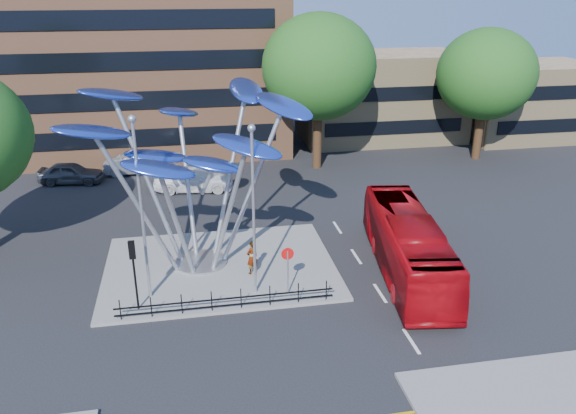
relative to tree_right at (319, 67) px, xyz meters
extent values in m
plane|color=black|center=(-8.00, -22.00, -8.04)|extent=(120.00, 120.00, 0.00)
cube|color=slate|center=(-9.00, -16.00, -7.96)|extent=(12.00, 9.00, 0.15)
cube|color=tan|center=(8.00, 8.00, -4.04)|extent=(15.00, 8.00, 8.00)
cube|color=tan|center=(22.00, 6.00, -4.54)|extent=(12.00, 8.00, 7.00)
cylinder|color=black|center=(0.00, 0.00, -5.18)|extent=(0.70, 0.70, 5.72)
ellipsoid|color=#174B15|center=(0.00, 0.00, 0.02)|extent=(8.80, 8.80, 8.10)
cylinder|color=black|center=(14.00, 0.00, -5.51)|extent=(0.70, 0.70, 5.06)
ellipsoid|color=#174B15|center=(14.00, 0.00, -0.91)|extent=(8.00, 8.00, 7.36)
cylinder|color=#9EA0A5|center=(-10.00, -15.50, -7.83)|extent=(2.80, 2.80, 0.12)
cylinder|color=#9EA0A5|center=(-11.20, -16.10, -3.99)|extent=(0.24, 0.24, 7.80)
ellipsoid|color=blue|center=(-14.40, -17.10, -0.09)|extent=(3.92, 2.95, 1.39)
cylinder|color=#9EA0A5|center=(-10.40, -16.50, -4.69)|extent=(0.24, 0.24, 6.40)
ellipsoid|color=blue|center=(-11.60, -18.70, -1.49)|extent=(3.47, 1.78, 1.31)
cylinder|color=#9EA0A5|center=(-9.40, -16.30, -4.39)|extent=(0.24, 0.24, 7.00)
ellipsoid|color=blue|center=(-7.60, -17.90, -0.89)|extent=(3.81, 3.11, 1.36)
cylinder|color=#9EA0A5|center=(-8.80, -15.50, -3.79)|extent=(0.24, 0.24, 8.20)
ellipsoid|color=blue|center=(-5.40, -15.10, 0.31)|extent=(3.52, 4.06, 1.44)
cylinder|color=#9EA0A5|center=(-9.20, -14.60, -3.59)|extent=(0.24, 0.24, 8.60)
ellipsoid|color=blue|center=(-7.00, -12.60, 0.71)|extent=(2.21, 3.79, 1.39)
cylinder|color=#9EA0A5|center=(-10.20, -14.50, -4.19)|extent=(0.24, 0.24, 7.40)
ellipsoid|color=blue|center=(-10.60, -11.90, -0.49)|extent=(3.02, 3.71, 1.34)
cylinder|color=#9EA0A5|center=(-11.00, -15.10, -3.49)|extent=(0.24, 0.24, 8.80)
ellipsoid|color=blue|center=(-13.80, -13.70, 0.91)|extent=(3.88, 3.60, 1.42)
ellipsoid|color=blue|center=(-11.80, -15.30, -1.89)|extent=(3.40, 1.96, 1.13)
ellipsoid|color=blue|center=(-9.10, -15.90, -2.29)|extent=(3.39, 2.16, 1.11)
cylinder|color=#9EA0A5|center=(-12.50, -18.50, -3.64)|extent=(0.14, 0.14, 8.50)
sphere|color=#9EA0A5|center=(-12.50, -18.50, 0.73)|extent=(0.36, 0.36, 0.36)
cylinder|color=#9EA0A5|center=(-7.50, -19.00, -3.89)|extent=(0.14, 0.14, 8.00)
sphere|color=#9EA0A5|center=(-7.50, -19.00, 0.23)|extent=(0.36, 0.36, 0.36)
cylinder|color=black|center=(-13.00, -19.50, -6.29)|extent=(0.10, 0.10, 3.20)
cube|color=black|center=(-13.00, -19.50, -4.89)|extent=(0.28, 0.18, 0.85)
sphere|color=#FF0C0C|center=(-13.00, -19.50, -4.61)|extent=(0.18, 0.18, 0.18)
cylinder|color=#9EA0A5|center=(-6.00, -19.50, -6.74)|extent=(0.08, 0.08, 2.30)
cylinder|color=red|center=(-6.00, -19.47, -5.74)|extent=(0.60, 0.04, 0.60)
cube|color=white|center=(-6.00, -19.45, -5.74)|extent=(0.42, 0.03, 0.10)
cylinder|color=black|center=(-13.70, -20.30, -7.39)|extent=(0.05, 0.05, 1.00)
cylinder|color=black|center=(-12.36, -20.30, -7.39)|extent=(0.05, 0.05, 1.00)
cylinder|color=black|center=(-11.01, -20.30, -7.39)|extent=(0.05, 0.05, 1.00)
cylinder|color=black|center=(-9.67, -20.30, -7.39)|extent=(0.05, 0.05, 1.00)
cylinder|color=black|center=(-8.33, -20.30, -7.39)|extent=(0.05, 0.05, 1.00)
cylinder|color=black|center=(-6.99, -20.30, -7.39)|extent=(0.05, 0.05, 1.00)
cylinder|color=black|center=(-5.64, -20.30, -7.39)|extent=(0.05, 0.05, 1.00)
cylinder|color=black|center=(-4.30, -20.30, -7.39)|extent=(0.05, 0.05, 1.00)
cube|color=black|center=(-9.00, -20.30, -7.34)|extent=(10.00, 0.06, 0.06)
cube|color=black|center=(-9.00, -20.30, -7.69)|extent=(10.00, 0.06, 0.06)
imported|color=#A0070E|center=(0.50, -18.17, -6.45)|extent=(4.30, 11.64, 3.17)
imported|color=gray|center=(-7.41, -17.11, -6.98)|extent=(0.79, 0.70, 1.81)
imported|color=#414448|center=(-19.05, -0.40, -7.24)|extent=(4.89, 2.51, 1.59)
imported|color=#929499|center=(-14.55, 1.00, -7.29)|extent=(4.56, 1.61, 1.50)
imported|color=white|center=(-10.05, -3.64, -7.21)|extent=(5.89, 2.87, 1.65)
camera|label=1|loc=(-10.24, -42.60, 6.14)|focal=35.00mm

